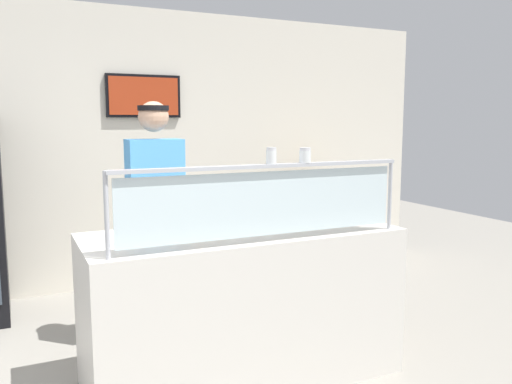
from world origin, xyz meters
The scene contains 11 objects.
ground_plane centered at (0.97, 1.00, 0.00)m, with size 12.00×12.00×0.00m, color gray.
shop_rear_unit centered at (0.97, 2.65, 1.36)m, with size 6.33×0.13×2.70m.
serving_counter centered at (0.97, 0.39, 0.47)m, with size 1.93×0.78×0.95m, color silver.
sneeze_guard centered at (0.97, 0.06, 1.23)m, with size 1.76×0.06×0.44m.
pizza_tray centered at (0.68, 0.47, 0.97)m, with size 0.41×0.41×0.04m.
pizza_server centered at (0.69, 0.45, 0.99)m, with size 0.07×0.28×0.01m, color #ADAFB7.
parmesan_shaker centered at (1.00, 0.06, 1.43)m, with size 0.06×0.06×0.09m.
pepper_flake_shaker centered at (1.21, 0.06, 1.43)m, with size 0.07×0.07×0.09m.
worker_figure centered at (0.61, 1.08, 1.01)m, with size 0.41×0.50×1.76m.
prep_shelf centered at (2.64, 2.16, 0.44)m, with size 0.70×0.55×0.88m, color #B7BABF.
pizza_box_stack centered at (2.64, 2.16, 0.97)m, with size 0.44×0.44×0.18m.
Camera 1 is at (-0.31, -2.51, 1.62)m, focal length 36.70 mm.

